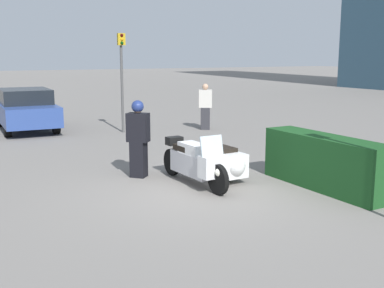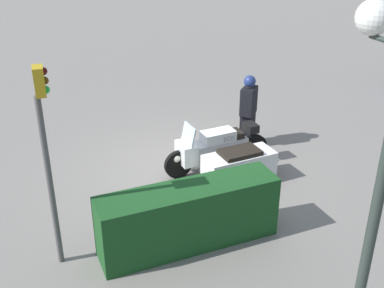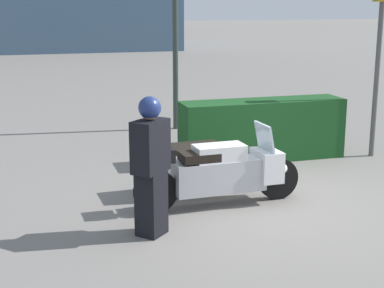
# 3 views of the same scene
# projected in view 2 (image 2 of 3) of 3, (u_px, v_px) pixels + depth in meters

# --- Properties ---
(ground_plane) EXTENTS (160.00, 160.00, 0.00)m
(ground_plane) POSITION_uv_depth(u_px,v_px,m) (185.00, 168.00, 10.47)
(ground_plane) COLOR slate
(police_motorcycle) EXTENTS (2.46, 1.27, 1.14)m
(police_motorcycle) POSITION_uv_depth(u_px,v_px,m) (225.00, 157.00, 9.95)
(police_motorcycle) COLOR black
(police_motorcycle) RESTS_ON ground
(officer_rider) EXTENTS (0.54, 0.53, 1.73)m
(officer_rider) POSITION_uv_depth(u_px,v_px,m) (248.00, 109.00, 11.11)
(officer_rider) COLOR black
(officer_rider) RESTS_ON ground
(hedge_bush_curbside) EXTENTS (3.00, 0.71, 1.09)m
(hedge_bush_curbside) POSITION_uv_depth(u_px,v_px,m) (189.00, 217.00, 7.87)
(hedge_bush_curbside) COLOR #19471E
(hedge_bush_curbside) RESTS_ON ground
(traffic_light_near) EXTENTS (0.23, 0.27, 3.21)m
(traffic_light_near) POSITION_uv_depth(u_px,v_px,m) (46.00, 141.00, 6.79)
(traffic_light_near) COLOR #4C4C4C
(traffic_light_near) RESTS_ON ground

